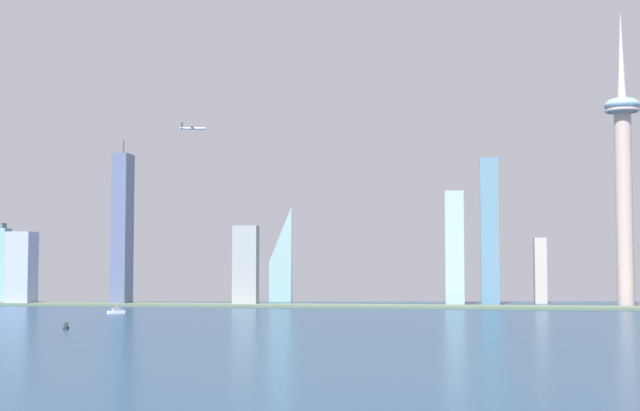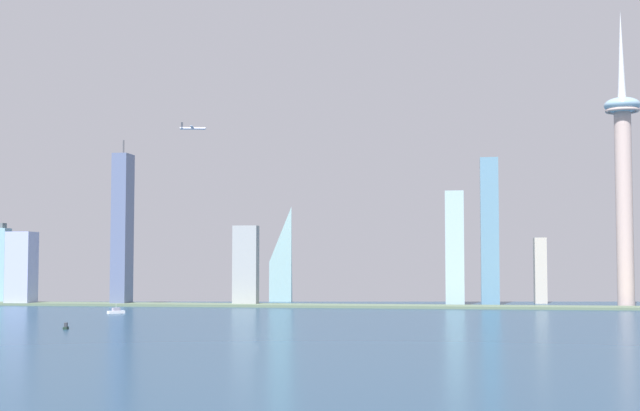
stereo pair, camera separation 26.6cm
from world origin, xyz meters
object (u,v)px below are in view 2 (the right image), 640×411
object	(u,v)px
skyscraper_0	(490,231)
airplane	(193,128)
boat_3	(116,311)
skyscraper_3	(246,266)
skyscraper_6	(455,248)
boat_1	(66,327)
skyscraper_2	(540,270)
observation_tower	(623,167)
skyscraper_9	(281,222)
skyscraper_5	(122,229)
skyscraper_8	(22,268)

from	to	relation	value
skyscraper_0	airplane	size ratio (longest dim) A/B	5.75
boat_3	skyscraper_3	bearing A→B (deg)	14.81
skyscraper_6	boat_1	xyz separation A→B (m)	(-247.16, -366.00, -55.91)
skyscraper_0	boat_1	xyz separation A→B (m)	(-282.39, -383.18, -73.33)
skyscraper_3	skyscraper_6	xyz separation A→B (m)	(205.52, 41.63, 17.67)
skyscraper_0	skyscraper_2	xyz separation A→B (m)	(53.51, 44.56, -40.34)
observation_tower	skyscraper_9	size ratio (longest dim) A/B	1.60
skyscraper_9	skyscraper_6	bearing A→B (deg)	-18.17
observation_tower	skyscraper_5	size ratio (longest dim) A/B	1.73
airplane	skyscraper_8	bearing A→B (deg)	172.15
boat_3	skyscraper_5	bearing A→B (deg)	61.95
skyscraper_8	airplane	bearing A→B (deg)	2.66
boat_3	airplane	distance (m)	226.77
skyscraper_9	observation_tower	bearing A→B (deg)	-11.72
skyscraper_2	airplane	distance (m)	392.14
skyscraper_6	skyscraper_9	size ratio (longest dim) A/B	0.63
boat_3	airplane	bearing A→B (deg)	33.19
skyscraper_2	airplane	world-z (taller)	airplane
skyscraper_6	airplane	bearing A→B (deg)	-169.62
observation_tower	airplane	distance (m)	426.30
skyscraper_3	airplane	bearing A→B (deg)	-173.76
skyscraper_8	observation_tower	bearing A→B (deg)	4.28
boat_3	airplane	size ratio (longest dim) A/B	0.53
boat_1	skyscraper_2	bearing A→B (deg)	130.59
skyscraper_3	boat_3	size ratio (longest dim) A/B	5.75
skyscraper_5	skyscraper_0	bearing A→B (deg)	9.48
skyscraper_0	boat_1	distance (m)	481.62
skyscraper_3	skyscraper_8	size ratio (longest dim) A/B	1.07
skyscraper_8	boat_1	distance (m)	364.93
skyscraper_6	skyscraper_8	distance (m)	439.99
observation_tower	skyscraper_8	world-z (taller)	observation_tower
skyscraper_9	skyscraper_2	bearing A→B (deg)	-0.13
skyscraper_5	boat_3	bearing A→B (deg)	-70.58
observation_tower	boat_1	world-z (taller)	observation_tower
skyscraper_2	boat_3	size ratio (longest dim) A/B	4.99
skyscraper_2	skyscraper_6	world-z (taller)	skyscraper_6
skyscraper_2	airplane	bearing A→B (deg)	-162.58
observation_tower	skyscraper_5	distance (m)	501.21
skyscraper_9	skyscraper_3	bearing A→B (deg)	-98.47
skyscraper_3	airplane	size ratio (longest dim) A/B	3.05
skyscraper_0	skyscraper_8	xyz separation A→B (m)	(-471.21, -72.93, -37.79)
skyscraper_2	skyscraper_8	size ratio (longest dim) A/B	0.93
skyscraper_3	skyscraper_6	size ratio (longest dim) A/B	0.69
skyscraper_6	airplane	size ratio (longest dim) A/B	4.41
observation_tower	skyscraper_2	size ratio (longest dim) A/B	4.21
skyscraper_6	boat_1	size ratio (longest dim) A/B	15.95
observation_tower	airplane	xyz separation A→B (m)	(-422.62, -36.66, 42.19)
skyscraper_8	skyscraper_9	xyz separation A→B (m)	(245.95, 118.11, 50.24)
observation_tower	skyscraper_5	bearing A→B (deg)	-176.14
skyscraper_3	skyscraper_5	xyz separation A→B (m)	(-127.95, -2.77, 36.95)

